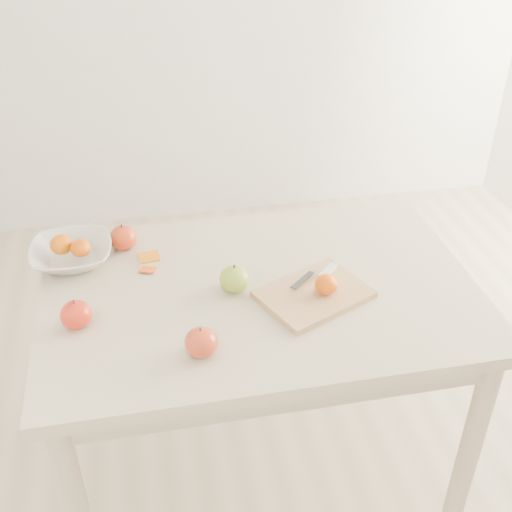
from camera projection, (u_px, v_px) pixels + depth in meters
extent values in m
plane|color=#C6B293|center=(259.00, 463.00, 2.20)|extent=(3.50, 3.50, 0.00)
cube|color=beige|center=(259.00, 293.00, 1.79)|extent=(1.20, 0.80, 0.04)
cylinder|color=#BCAA8E|center=(85.00, 340.00, 2.19)|extent=(0.06, 0.06, 0.71)
cylinder|color=#BCAA8E|center=(384.00, 302.00, 2.36)|extent=(0.06, 0.06, 0.71)
cylinder|color=#BCAA8E|center=(470.00, 447.00, 1.81)|extent=(0.06, 0.06, 0.71)
cube|color=tan|center=(314.00, 294.00, 1.74)|extent=(0.34, 0.30, 0.02)
ellipsoid|color=#D45E07|center=(326.00, 284.00, 1.71)|extent=(0.06, 0.06, 0.05)
imported|color=silver|center=(72.00, 254.00, 1.86)|extent=(0.24, 0.24, 0.06)
ellipsoid|color=#DC6507|center=(61.00, 244.00, 1.85)|extent=(0.07, 0.07, 0.06)
ellipsoid|color=orange|center=(81.00, 248.00, 1.84)|extent=(0.06, 0.06, 0.05)
cube|color=orange|center=(149.00, 258.00, 1.89)|extent=(0.07, 0.05, 0.01)
cube|color=#E94F10|center=(148.00, 270.00, 1.84)|extent=(0.05, 0.05, 0.01)
cube|color=white|center=(328.00, 271.00, 1.80)|extent=(0.07, 0.06, 0.01)
cube|color=#383A40|center=(302.00, 280.00, 1.76)|extent=(0.08, 0.08, 0.00)
ellipsoid|color=#5C9718|center=(234.00, 279.00, 1.75)|extent=(0.08, 0.08, 0.08)
ellipsoid|color=maroon|center=(123.00, 238.00, 1.92)|extent=(0.08, 0.08, 0.07)
ellipsoid|color=#A60613|center=(76.00, 315.00, 1.62)|extent=(0.08, 0.08, 0.07)
ellipsoid|color=#9D0E11|center=(201.00, 342.00, 1.53)|extent=(0.08, 0.08, 0.07)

